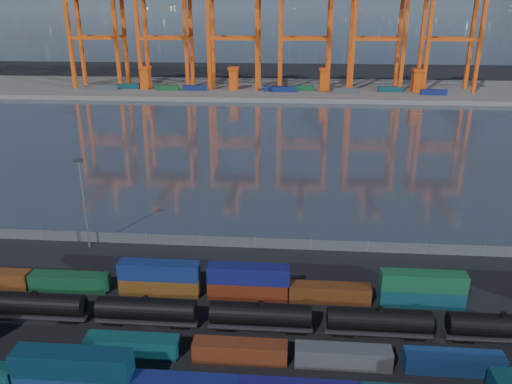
{
  "coord_description": "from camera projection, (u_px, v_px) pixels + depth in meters",
  "views": [
    {
      "loc": [
        6.68,
        -52.6,
        40.57
      ],
      "look_at": [
        0.0,
        30.0,
        10.0
      ],
      "focal_mm": 35.0,
      "sensor_mm": 36.0,
      "label": 1
    }
  ],
  "objects": [
    {
      "name": "yard_light_mast",
      "position": [
        83.0,
        199.0,
        87.1
      ],
      "size": [
        1.6,
        0.4,
        16.6
      ],
      "color": "slate",
      "rests_on": "ground"
    },
    {
      "name": "quay_containers",
      "position": [
        261.0,
        89.0,
        246.21
      ],
      "size": [
        172.58,
        10.99,
        2.6
      ],
      "color": "navy",
      "rests_on": "far_quay"
    },
    {
      "name": "tanker_string",
      "position": [
        91.0,
        308.0,
        68.08
      ],
      "size": [
        122.43,
        2.99,
        4.28
      ],
      "color": "black",
      "rests_on": "ground"
    },
    {
      "name": "harbor_water",
      "position": [
        275.0,
        141.0,
        161.92
      ],
      "size": [
        700.0,
        700.0,
        0.0
      ],
      "primitive_type": "plane",
      "color": "#2D3641",
      "rests_on": "ground"
    },
    {
      "name": "far_quay",
      "position": [
        284.0,
        89.0,
        259.77
      ],
      "size": [
        700.0,
        70.0,
        2.0
      ],
      "primitive_type": "cube",
      "color": "#514F4C",
      "rests_on": "ground"
    },
    {
      "name": "waterfront_fence",
      "position": [
        255.0,
        243.0,
        89.57
      ],
      "size": [
        160.12,
        0.12,
        2.2
      ],
      "color": "#595B5E",
      "rests_on": "ground"
    },
    {
      "name": "gantry_cranes",
      "position": [
        269.0,
        3.0,
        239.34
      ],
      "size": [
        202.05,
        51.94,
        70.33
      ],
      "color": "#E14B0F",
      "rests_on": "ground"
    },
    {
      "name": "container_row_north",
      "position": [
        283.0,
        286.0,
        73.43
      ],
      "size": [
        141.05,
        2.46,
        5.24
      ],
      "color": "navy",
      "rests_on": "ground"
    },
    {
      "name": "container_row_mid",
      "position": [
        202.0,
        347.0,
        61.14
      ],
      "size": [
        139.81,
        2.35,
        5.01
      ],
      "color": "#3E4043",
      "rests_on": "ground"
    },
    {
      "name": "straddle_carriers",
      "position": [
        278.0,
        78.0,
        248.25
      ],
      "size": [
        140.0,
        7.0,
        11.1
      ],
      "color": "#E14B0F",
      "rests_on": "far_quay"
    },
    {
      "name": "ground",
      "position": [
        237.0,
        346.0,
        63.73
      ],
      "size": [
        700.0,
        700.0,
        0.0
      ],
      "primitive_type": "plane",
      "color": "black",
      "rests_on": "ground"
    }
  ]
}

